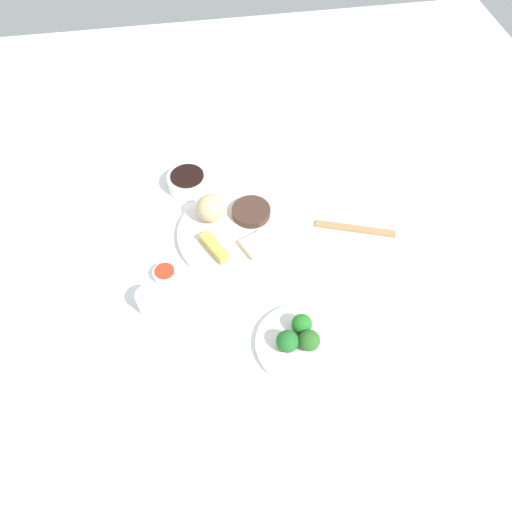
{
  "coord_description": "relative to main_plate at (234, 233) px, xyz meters",
  "views": [
    {
      "loc": [
        0.12,
        0.78,
        1.02
      ],
      "look_at": [
        0.01,
        0.09,
        0.06
      ],
      "focal_mm": 34.46,
      "sensor_mm": 36.0,
      "label": 1
    }
  ],
  "objects": [
    {
      "name": "rice_scoop",
      "position": [
        0.05,
        -0.06,
        0.05
      ],
      "size": [
        0.08,
        0.08,
        0.08
      ],
      "primitive_type": "sphere",
      "color": "#D2B683",
      "rests_on": "main_plate"
    },
    {
      "name": "tabletop",
      "position": [
        -0.05,
        0.02,
        -0.02
      ],
      "size": [
        2.2,
        2.2,
        0.02
      ],
      "primitive_type": "cube",
      "color": "white",
      "rests_on": "ground"
    },
    {
      "name": "soy_sauce_bowl",
      "position": [
        0.1,
        -0.19,
        0.01
      ],
      "size": [
        0.11,
        0.11,
        0.04
      ],
      "primitive_type": "cylinder",
      "color": "white",
      "rests_on": "tabletop"
    },
    {
      "name": "soy_sauce_bowl_liquid",
      "position": [
        0.1,
        -0.19,
        0.04
      ],
      "size": [
        0.09,
        0.09,
        0.0
      ],
      "primitive_type": "cylinder",
      "color": "black",
      "rests_on": "soy_sauce_bowl"
    },
    {
      "name": "broccoli_plate",
      "position": [
        -0.1,
        0.33,
        -0.0
      ],
      "size": [
        0.19,
        0.19,
        0.01
      ],
      "primitive_type": "cylinder",
      "color": "white",
      "rests_on": "tabletop"
    },
    {
      "name": "broccoli_floret_0",
      "position": [
        -0.11,
        0.3,
        0.03
      ],
      "size": [
        0.05,
        0.05,
        0.05
      ],
      "primitive_type": "sphere",
      "color": "#237524",
      "rests_on": "broccoli_plate"
    },
    {
      "name": "teacup",
      "position": [
        0.22,
        0.18,
        0.02
      ],
      "size": [
        0.06,
        0.06,
        0.05
      ],
      "primitive_type": "cylinder",
      "color": "silver",
      "rests_on": "tabletop"
    },
    {
      "name": "spring_roll",
      "position": [
        0.06,
        0.05,
        0.02
      ],
      "size": [
        0.07,
        0.1,
        0.02
      ],
      "primitive_type": "cube",
      "rotation": [
        0.0,
        0.0,
        2.05
      ],
      "color": "gold",
      "rests_on": "main_plate"
    },
    {
      "name": "crab_rangoon_wonton",
      "position": [
        -0.05,
        0.06,
        0.02
      ],
      "size": [
        0.09,
        0.09,
        0.02
      ],
      "primitive_type": "cube",
      "rotation": [
        0.0,
        0.0,
        0.42
      ],
      "color": "beige",
      "rests_on": "main_plate"
    },
    {
      "name": "broccoli_floret_1",
      "position": [
        -0.12,
        0.34,
        0.03
      ],
      "size": [
        0.05,
        0.05,
        0.05
      ],
      "primitive_type": "sphere",
      "color": "#2A6424",
      "rests_on": "broccoli_plate"
    },
    {
      "name": "main_plate",
      "position": [
        0.0,
        0.0,
        0.0
      ],
      "size": [
        0.3,
        0.3,
        0.02
      ],
      "primitive_type": "cylinder",
      "color": "white",
      "rests_on": "tabletop"
    },
    {
      "name": "sauce_ramekin_sweet_and_sour_liquid",
      "position": [
        0.18,
        0.1,
        0.02
      ],
      "size": [
        0.05,
        0.05,
        0.0
      ],
      "primitive_type": "cylinder",
      "color": "red",
      "rests_on": "sauce_ramekin_sweet_and_sour"
    },
    {
      "name": "chopsticks_pair",
      "position": [
        -0.32,
        0.03,
        -0.0
      ],
      "size": [
        0.2,
        0.09,
        0.01
      ],
      "primitive_type": "cube",
      "rotation": [
        0.0,
        0.0,
        2.8
      ],
      "color": "#A77F4F",
      "rests_on": "tabletop"
    },
    {
      "name": "broccoli_floret_2",
      "position": [
        -0.07,
        0.34,
        0.03
      ],
      "size": [
        0.05,
        0.05,
        0.05
      ],
      "primitive_type": "sphere",
      "color": "#1F6925",
      "rests_on": "broccoli_plate"
    },
    {
      "name": "stir_fry_heap",
      "position": [
        -0.06,
        -0.05,
        0.02
      ],
      "size": [
        0.1,
        0.1,
        0.02
      ],
      "primitive_type": "cylinder",
      "color": "#422B22",
      "rests_on": "main_plate"
    },
    {
      "name": "sauce_ramekin_sweet_and_sour",
      "position": [
        0.18,
        0.1,
        0.0
      ],
      "size": [
        0.06,
        0.06,
        0.02
      ],
      "primitive_type": "cylinder",
      "color": "white",
      "rests_on": "tabletop"
    }
  ]
}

